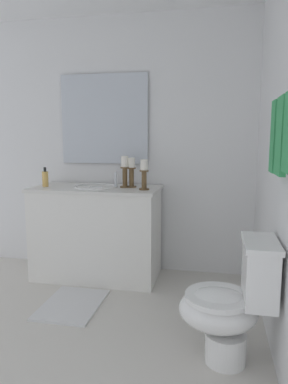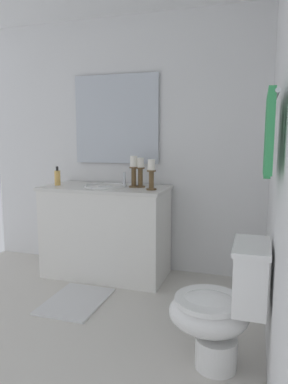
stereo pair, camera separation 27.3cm
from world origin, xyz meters
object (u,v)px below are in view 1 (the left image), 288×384
at_px(vanity_cabinet, 97,232).
at_px(mirror, 104,119).
at_px(sink_basin, 96,191).
at_px(candle_holder_mid, 125,171).
at_px(towel_center, 281,136).
at_px(soap_bottle, 45,179).
at_px(candle_holder_tall, 144,174).
at_px(towel_near_vanity, 275,137).
at_px(bath_mat, 72,304).
at_px(toilet, 230,304).
at_px(towel_bar, 287,100).
at_px(candle_holder_short, 132,172).

height_order(vanity_cabinet, mirror, mirror).
height_order(sink_basin, mirror, mirror).
distance_m(candle_holder_mid, towel_center, 1.75).
xyz_separation_m(sink_basin, soap_bottle, (0.05, -0.47, 0.11)).
bearing_deg(candle_holder_tall, towel_center, 37.82).
distance_m(sink_basin, candle_holder_tall, 0.51).
bearing_deg(vanity_cabinet, towel_near_vanity, 52.89).
relative_size(soap_bottle, bath_mat, 0.30).
height_order(candle_holder_tall, bath_mat, candle_holder_tall).
relative_size(vanity_cabinet, sink_basin, 2.93).
xyz_separation_m(vanity_cabinet, bath_mat, (0.62, 0.00, -0.42)).
distance_m(toilet, towel_bar, 1.15).
bearing_deg(vanity_cabinet, candle_holder_tall, 80.80).
height_order(mirror, candle_holder_tall, mirror).
height_order(toilet, bath_mat, toilet).
bearing_deg(towel_center, sink_basin, -132.28).
distance_m(candle_holder_mid, soap_bottle, 0.75).
bearing_deg(candle_holder_tall, towel_near_vanity, 43.36).
bearing_deg(bath_mat, mirror, 180.00).
bearing_deg(towel_near_vanity, vanity_cabinet, -127.11).
bearing_deg(toilet, candle_holder_mid, -141.53).
height_order(towel_bar, towel_near_vanity, towel_near_vanity).
xyz_separation_m(sink_basin, towel_bar, (1.26, 1.41, 0.67)).
height_order(sink_basin, candle_holder_short, candle_holder_short).
xyz_separation_m(candle_holder_short, towel_near_vanity, (1.11, 1.07, 0.31)).
distance_m(candle_holder_tall, towel_near_vanity, 1.38).
xyz_separation_m(sink_basin, toilet, (1.12, 1.19, -0.45)).
height_order(sink_basin, candle_holder_tall, candle_holder_tall).
distance_m(vanity_cabinet, candle_holder_mid, 0.64).
height_order(vanity_cabinet, toilet, vanity_cabinet).
relative_size(soap_bottle, toilet, 0.24).
height_order(candle_holder_mid, bath_mat, candle_holder_mid).
bearing_deg(candle_holder_mid, candle_holder_short, 106.38).
relative_size(candle_holder_short, candle_holder_mid, 0.94).
distance_m(towel_center, bath_mat, 2.01).
bearing_deg(sink_basin, soap_bottle, -83.42).
relative_size(sink_basin, candle_holder_mid, 1.40).
relative_size(sink_basin, soap_bottle, 2.23).
distance_m(candle_holder_short, soap_bottle, 0.81).
relative_size(soap_bottle, towel_center, 0.47).
bearing_deg(mirror, toilet, 40.25).
distance_m(mirror, candle_holder_tall, 0.76).
relative_size(candle_holder_mid, soap_bottle, 1.59).
bearing_deg(towel_center, towel_bar, 90.00).
xyz_separation_m(towel_bar, bath_mat, (-0.64, -1.41, -1.48)).
xyz_separation_m(candle_holder_mid, toilet, (1.16, 0.92, -0.65)).
xyz_separation_m(mirror, towel_center, (1.54, 1.39, -0.17)).
bearing_deg(towel_center, candle_holder_tall, -142.18).
distance_m(candle_holder_tall, towel_center, 1.54).
bearing_deg(candle_holder_mid, towel_center, 40.84).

